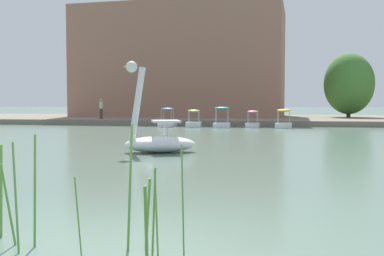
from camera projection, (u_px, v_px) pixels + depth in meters
name	position (u px, v px, depth m)	size (l,w,h in m)	color
ground_plane	(118.00, 245.00, 5.79)	(502.60, 502.60, 0.00)	#567060
shore_bank_far	(249.00, 119.00, 46.81)	(119.35, 21.37, 0.45)	slate
swan_boat	(158.00, 138.00, 16.80)	(2.91, 2.09, 3.37)	white
pedal_boat_yellow	(284.00, 123.00, 33.87)	(1.32, 2.00, 1.42)	white
pedal_boat_pink	(253.00, 122.00, 34.59)	(1.08, 1.90, 1.31)	white
pedal_boat_teal	(222.00, 122.00, 34.74)	(1.39, 2.22, 1.59)	white
pedal_boat_lime	(194.00, 122.00, 34.93)	(1.24, 1.93, 1.38)	white
pedal_boat_blue	(167.00, 121.00, 35.53)	(1.20, 1.85, 1.51)	white
tree_willow_near_path	(349.00, 84.00, 45.66)	(6.85, 6.82, 6.45)	#423323
person_on_path	(101.00, 108.00, 40.72)	(0.27, 0.27, 1.81)	#47382D
parked_van	(158.00, 107.00, 49.67)	(4.72, 2.64, 1.84)	gray
apartment_block	(182.00, 63.00, 50.19)	(22.07, 11.14, 11.75)	#996B56
reed_clump_foreground	(80.00, 202.00, 5.50)	(2.63, 1.23, 1.56)	#568E38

